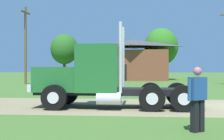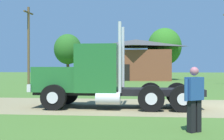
# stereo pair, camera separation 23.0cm
# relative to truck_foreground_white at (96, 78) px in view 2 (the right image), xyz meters

# --- Properties ---
(truck_foreground_white) EXTENTS (7.46, 2.59, 3.68)m
(truck_foreground_white) POSITION_rel_truck_foreground_white_xyz_m (0.00, 0.00, 0.00)
(truck_foreground_white) COLOR black
(truck_foreground_white) RESTS_ON ground_plane
(visitor_by_barrel) EXTENTS (0.58, 0.50, 1.80)m
(visitor_by_barrel) POSITION_rel_truck_foreground_white_xyz_m (3.53, -5.01, -0.30)
(visitor_by_barrel) COLOR #264C8C
(visitor_by_barrel) RESTS_ON ground_plane
(shed_building) EXTENTS (10.59, 6.28, 5.70)m
(shed_building) POSITION_rel_truck_foreground_white_xyz_m (0.70, 30.29, 1.44)
(shed_building) COLOR brown
(shed_building) RESTS_ON ground_plane
(utility_pole_near) EXTENTS (0.26, 2.20, 8.26)m
(utility_pole_near) POSITION_rel_truck_foreground_white_xyz_m (-10.40, 18.78, 3.08)
(utility_pole_near) COLOR brown
(utility_pole_near) RESTS_ON ground_plane
(tree_left) EXTENTS (4.29, 4.29, 7.01)m
(tree_left) POSITION_rel_truck_foreground_white_xyz_m (-10.06, 34.31, 3.32)
(tree_left) COLOR #513823
(tree_left) RESTS_ON ground_plane
(tree_mid) EXTENTS (4.89, 4.89, 7.50)m
(tree_mid) POSITION_rel_truck_foreground_white_xyz_m (4.76, 32.39, 3.50)
(tree_mid) COLOR #513823
(tree_mid) RESTS_ON ground_plane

